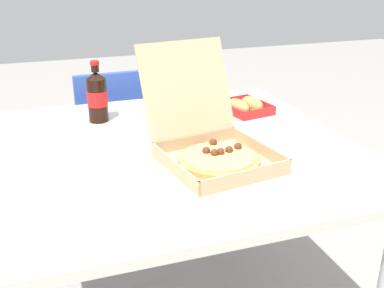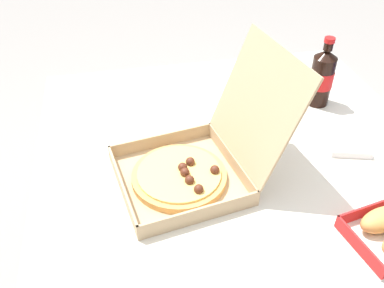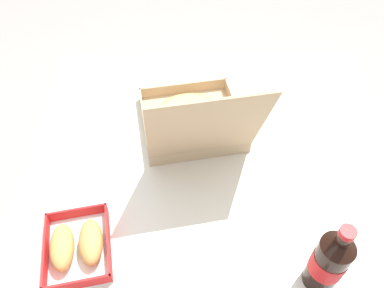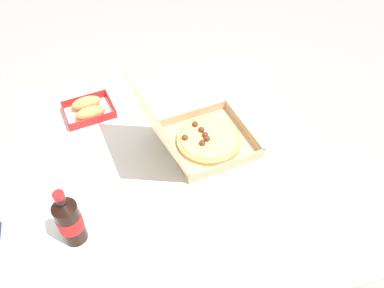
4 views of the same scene
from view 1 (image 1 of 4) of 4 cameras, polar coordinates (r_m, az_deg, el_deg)
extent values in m
cube|color=silver|center=(1.52, -1.88, -0.76)|extent=(1.11, 1.10, 0.03)
cylinder|color=#B7B7BC|center=(2.06, -18.86, -6.90)|extent=(0.05, 0.05, 0.71)
cylinder|color=#B7B7BC|center=(2.25, 6.54, -3.33)|extent=(0.05, 0.05, 0.71)
cube|color=#2D4CAD|center=(2.39, -9.69, 0.11)|extent=(0.42, 0.42, 0.04)
cube|color=#2D4CAD|center=(2.14, -9.02, 3.57)|extent=(0.36, 0.04, 0.38)
cylinder|color=#B2B2B7|center=(2.66, -6.57, -2.40)|extent=(0.03, 0.03, 0.43)
cylinder|color=#B2B2B7|center=(2.61, -13.82, -3.46)|extent=(0.03, 0.03, 0.43)
cylinder|color=#B2B2B7|center=(2.36, -4.45, -5.63)|extent=(0.03, 0.03, 0.43)
cylinder|color=#B2B2B7|center=(2.30, -12.62, -6.92)|extent=(0.03, 0.03, 0.43)
cube|color=tan|center=(1.38, 3.24, -2.45)|extent=(0.34, 0.34, 0.01)
cube|color=tan|center=(1.26, 6.68, -3.93)|extent=(0.29, 0.05, 0.04)
cube|color=tan|center=(1.31, -2.20, -2.79)|extent=(0.05, 0.29, 0.04)
cube|color=tan|center=(1.45, 8.20, -0.47)|extent=(0.05, 0.29, 0.04)
cube|color=tan|center=(1.49, 0.38, 0.42)|extent=(0.29, 0.05, 0.04)
cube|color=tan|center=(1.49, -0.65, 6.82)|extent=(0.31, 0.16, 0.28)
cylinder|color=tan|center=(1.38, 3.25, -2.00)|extent=(0.24, 0.24, 0.02)
cylinder|color=#EAC666|center=(1.37, 3.27, -1.54)|extent=(0.21, 0.21, 0.01)
sphere|color=#562819|center=(1.39, 3.48, -0.94)|extent=(0.02, 0.02, 0.02)
sphere|color=#562819|center=(1.38, 2.73, -1.08)|extent=(0.02, 0.02, 0.02)
sphere|color=#562819|center=(1.40, 4.51, -0.70)|extent=(0.02, 0.02, 0.02)
sphere|color=#562819|center=(1.39, 1.73, -0.81)|extent=(0.02, 0.02, 0.02)
sphere|color=#562819|center=(1.45, 2.58, 0.20)|extent=(0.02, 0.02, 0.02)
sphere|color=#562819|center=(1.43, 5.57, -0.30)|extent=(0.02, 0.02, 0.02)
cube|color=white|center=(1.85, 6.43, 3.88)|extent=(0.18, 0.21, 0.00)
cube|color=red|center=(1.77, 8.18, 3.66)|extent=(0.15, 0.03, 0.03)
cube|color=red|center=(1.92, 4.86, 5.22)|extent=(0.15, 0.03, 0.03)
cube|color=red|center=(1.80, 4.57, 4.15)|extent=(0.04, 0.19, 0.03)
cube|color=red|center=(1.88, 8.27, 4.78)|extent=(0.04, 0.19, 0.03)
ellipsoid|color=tan|center=(1.82, 5.62, 4.58)|extent=(0.08, 0.13, 0.05)
ellipsoid|color=tan|center=(1.86, 7.30, 4.87)|extent=(0.08, 0.13, 0.05)
cylinder|color=black|center=(1.75, -11.36, 5.22)|extent=(0.07, 0.07, 0.16)
cone|color=black|center=(1.73, -11.59, 8.15)|extent=(0.07, 0.07, 0.02)
cylinder|color=black|center=(1.72, -11.66, 8.96)|extent=(0.03, 0.03, 0.02)
cylinder|color=red|center=(1.72, -11.71, 9.59)|extent=(0.03, 0.03, 0.01)
cylinder|color=red|center=(1.75, -11.38, 5.47)|extent=(0.07, 0.07, 0.06)
cube|color=white|center=(1.14, -9.92, -8.78)|extent=(0.23, 0.18, 0.00)
cube|color=white|center=(1.80, -3.83, 3.75)|extent=(0.14, 0.14, 0.02)
camera|label=2|loc=(1.62, 34.10, 23.82)|focal=38.23mm
camera|label=3|loc=(2.07, -5.38, 29.14)|focal=34.64mm
camera|label=4|loc=(1.62, -43.03, 34.32)|focal=36.01mm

